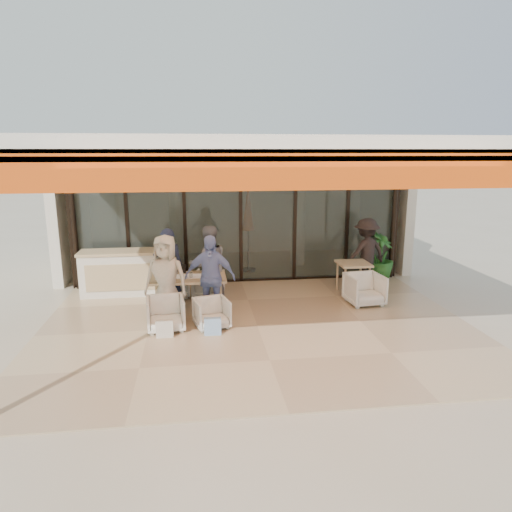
{
  "coord_description": "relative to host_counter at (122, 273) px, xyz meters",
  "views": [
    {
      "loc": [
        -1.08,
        -7.99,
        3.23
      ],
      "look_at": [
        0.1,
        0.9,
        1.15
      ],
      "focal_mm": 32.0,
      "sensor_mm": 36.0,
      "label": 1
    }
  ],
  "objects": [
    {
      "name": "chair_far_left",
      "position": [
        1.09,
        -0.35,
        -0.19
      ],
      "size": [
        0.83,
        0.8,
        0.69
      ],
      "primitive_type": "imported",
      "rotation": [
        0.0,
        0.0,
        3.46
      ],
      "color": "white",
      "rests_on": "ground"
    },
    {
      "name": "diner_navy",
      "position": [
        1.09,
        -0.85,
        0.31
      ],
      "size": [
        0.62,
        0.41,
        1.67
      ],
      "primitive_type": "imported",
      "rotation": [
        0.0,
        0.0,
        3.13
      ],
      "color": "#171E33",
      "rests_on": "ground"
    },
    {
      "name": "standing_woman",
      "position": [
        5.74,
        0.01,
        0.3
      ],
      "size": [
        1.21,
        0.91,
        1.66
      ],
      "primitive_type": "imported",
      "rotation": [
        0.0,
        0.0,
        3.44
      ],
      "color": "black",
      "rests_on": "ground"
    },
    {
      "name": "side_table",
      "position": [
        5.22,
        -0.61,
        0.11
      ],
      "size": [
        0.7,
        0.7,
        0.74
      ],
      "color": "tan",
      "rests_on": "ground"
    },
    {
      "name": "dining_table",
      "position": [
        1.5,
        -1.29,
        0.16
      ],
      "size": [
        1.5,
        0.9,
        0.93
      ],
      "color": "tan",
      "rests_on": "ground"
    },
    {
      "name": "diner_periwinkle",
      "position": [
        1.93,
        -1.75,
        0.3
      ],
      "size": [
        1.03,
        0.57,
        1.67
      ],
      "primitive_type": "imported",
      "rotation": [
        0.0,
        0.0,
        -0.18
      ],
      "color": "#7B8ACD",
      "rests_on": "ground"
    },
    {
      "name": "host_counter",
      "position": [
        0.0,
        0.0,
        0.0
      ],
      "size": [
        1.85,
        0.65,
        1.04
      ],
      "color": "silver",
      "rests_on": "ground"
    },
    {
      "name": "terrace_floor",
      "position": [
        2.77,
        -2.3,
        -0.53
      ],
      "size": [
        8.0,
        6.0,
        0.01
      ],
      "primitive_type": "cube",
      "color": "tan",
      "rests_on": "ground"
    },
    {
      "name": "side_chair",
      "position": [
        5.22,
        -1.36,
        -0.16
      ],
      "size": [
        0.78,
        0.74,
        0.74
      ],
      "primitive_type": "imported",
      "rotation": [
        0.0,
        0.0,
        0.1
      ],
      "color": "white",
      "rests_on": "ground"
    },
    {
      "name": "chair_near_right",
      "position": [
        1.93,
        -2.25,
        -0.22
      ],
      "size": [
        0.72,
        0.69,
        0.62
      ],
      "primitive_type": "imported",
      "rotation": [
        0.0,
        0.0,
        0.25
      ],
      "color": "white",
      "rests_on": "ground"
    },
    {
      "name": "interior_block",
      "position": [
        2.78,
        3.02,
        1.7
      ],
      "size": [
        9.05,
        3.62,
        3.52
      ],
      "color": "silver",
      "rests_on": "ground"
    },
    {
      "name": "chair_far_right",
      "position": [
        1.93,
        -0.35,
        -0.21
      ],
      "size": [
        0.76,
        0.73,
        0.64
      ],
      "primitive_type": "imported",
      "rotation": [
        0.0,
        0.0,
        2.87
      ],
      "color": "white",
      "rests_on": "ground"
    },
    {
      "name": "glass_storefront",
      "position": [
        2.77,
        0.7,
        1.07
      ],
      "size": [
        8.08,
        0.1,
        3.2
      ],
      "color": "#9EADA3",
      "rests_on": "ground"
    },
    {
      "name": "potted_palm",
      "position": [
        6.29,
        0.41,
        0.08
      ],
      "size": [
        0.97,
        0.97,
        1.23
      ],
      "primitive_type": "imported",
      "rotation": [
        0.0,
        0.0,
        0.88
      ],
      "color": "#1E5919",
      "rests_on": "ground"
    },
    {
      "name": "diner_grey",
      "position": [
        1.93,
        -0.85,
        0.32
      ],
      "size": [
        0.93,
        0.78,
        1.7
      ],
      "primitive_type": "imported",
      "rotation": [
        0.0,
        0.0,
        3.32
      ],
      "color": "slate",
      "rests_on": "ground"
    },
    {
      "name": "diner_cream",
      "position": [
        1.09,
        -1.75,
        0.31
      ],
      "size": [
        0.94,
        0.73,
        1.69
      ],
      "primitive_type": "imported",
      "rotation": [
        0.0,
        0.0,
        -0.26
      ],
      "color": "beige",
      "rests_on": "ground"
    },
    {
      "name": "chair_near_left",
      "position": [
        1.09,
        -2.25,
        -0.19
      ],
      "size": [
        0.73,
        0.69,
        0.69
      ],
      "primitive_type": "imported",
      "rotation": [
        0.0,
        0.0,
        0.11
      ],
      "color": "white",
      "rests_on": "ground"
    },
    {
      "name": "tote_bag_blue",
      "position": [
        1.93,
        -2.65,
        -0.36
      ],
      "size": [
        0.3,
        0.1,
        0.34
      ],
      "primitive_type": "cube",
      "color": "#99BFD8",
      "rests_on": "ground"
    },
    {
      "name": "terrace_structure",
      "position": [
        2.77,
        -2.56,
        2.72
      ],
      "size": [
        8.0,
        6.0,
        3.4
      ],
      "color": "silver",
      "rests_on": "ground"
    },
    {
      "name": "tote_bag_cream",
      "position": [
        1.09,
        -2.65,
        -0.36
      ],
      "size": [
        0.3,
        0.1,
        0.34
      ],
      "primitive_type": "cube",
      "color": "silver",
      "rests_on": "ground"
    },
    {
      "name": "ground",
      "position": [
        2.77,
        -2.3,
        -0.53
      ],
      "size": [
        70.0,
        70.0,
        0.0
      ],
      "primitive_type": "plane",
      "color": "#C6B293",
      "rests_on": "ground"
    }
  ]
}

